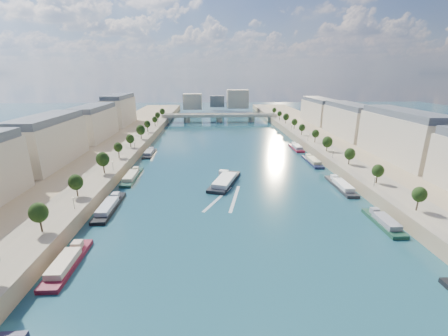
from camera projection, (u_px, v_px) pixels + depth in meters
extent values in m
plane|color=#0C2B36|center=(227.00, 161.00, 165.12)|extent=(700.00, 700.00, 0.00)
cube|color=#9E8460|center=(94.00, 158.00, 161.18)|extent=(44.00, 520.00, 5.00)
cube|color=#9E8460|center=(356.00, 155.00, 167.55)|extent=(44.00, 520.00, 5.00)
cube|color=gray|center=(122.00, 153.00, 161.07)|extent=(14.00, 520.00, 0.10)
cube|color=gray|center=(330.00, 151.00, 166.11)|extent=(14.00, 520.00, 0.10)
cylinder|color=#382B1E|center=(46.00, 222.00, 82.51)|extent=(0.50, 0.50, 3.82)
ellipsoid|color=black|center=(43.00, 210.00, 81.42)|extent=(4.80, 4.80, 5.52)
cylinder|color=#382B1E|center=(81.00, 190.00, 105.36)|extent=(0.50, 0.50, 3.82)
ellipsoid|color=black|center=(80.00, 180.00, 104.28)|extent=(4.80, 4.80, 5.52)
cylinder|color=#382B1E|center=(104.00, 169.00, 128.22)|extent=(0.50, 0.50, 3.82)
ellipsoid|color=black|center=(103.00, 161.00, 127.13)|extent=(4.80, 4.80, 5.52)
cylinder|color=#382B1E|center=(120.00, 155.00, 151.07)|extent=(0.50, 0.50, 3.82)
ellipsoid|color=black|center=(119.00, 148.00, 149.99)|extent=(4.80, 4.80, 5.52)
cylinder|color=#382B1E|center=(132.00, 144.00, 173.93)|extent=(0.50, 0.50, 3.82)
ellipsoid|color=black|center=(131.00, 138.00, 172.85)|extent=(4.80, 4.80, 5.52)
cylinder|color=#382B1E|center=(141.00, 136.00, 196.79)|extent=(0.50, 0.50, 3.82)
ellipsoid|color=black|center=(140.00, 130.00, 195.70)|extent=(4.80, 4.80, 5.52)
cylinder|color=#382B1E|center=(148.00, 129.00, 219.64)|extent=(0.50, 0.50, 3.82)
ellipsoid|color=black|center=(148.00, 124.00, 218.56)|extent=(4.80, 4.80, 5.52)
cylinder|color=#382B1E|center=(154.00, 124.00, 242.50)|extent=(0.50, 0.50, 3.82)
ellipsoid|color=black|center=(153.00, 120.00, 241.41)|extent=(4.80, 4.80, 5.52)
cylinder|color=#382B1E|center=(159.00, 120.00, 265.35)|extent=(0.50, 0.50, 3.82)
ellipsoid|color=black|center=(158.00, 116.00, 264.27)|extent=(4.80, 4.80, 5.52)
cylinder|color=#382B1E|center=(163.00, 116.00, 288.21)|extent=(0.50, 0.50, 3.82)
ellipsoid|color=black|center=(162.00, 112.00, 287.13)|extent=(4.80, 4.80, 5.52)
cylinder|color=#382B1E|center=(414.00, 203.00, 94.99)|extent=(0.50, 0.50, 3.82)
ellipsoid|color=black|center=(416.00, 192.00, 93.91)|extent=(4.80, 4.80, 5.52)
cylinder|color=#382B1E|center=(374.00, 178.00, 117.85)|extent=(0.50, 0.50, 3.82)
ellipsoid|color=black|center=(375.00, 169.00, 116.76)|extent=(4.80, 4.80, 5.52)
cylinder|color=#382B1E|center=(347.00, 161.00, 140.70)|extent=(0.50, 0.50, 3.82)
ellipsoid|color=black|center=(348.00, 153.00, 139.62)|extent=(4.80, 4.80, 5.52)
cylinder|color=#382B1E|center=(328.00, 148.00, 163.56)|extent=(0.50, 0.50, 3.82)
ellipsoid|color=black|center=(329.00, 142.00, 162.47)|extent=(4.80, 4.80, 5.52)
cylinder|color=#382B1E|center=(313.00, 139.00, 186.41)|extent=(0.50, 0.50, 3.82)
ellipsoid|color=black|center=(314.00, 134.00, 185.33)|extent=(4.80, 4.80, 5.52)
cylinder|color=#382B1E|center=(302.00, 132.00, 209.27)|extent=(0.50, 0.50, 3.82)
ellipsoid|color=black|center=(303.00, 127.00, 208.19)|extent=(4.80, 4.80, 5.52)
cylinder|color=#382B1E|center=(293.00, 126.00, 232.13)|extent=(0.50, 0.50, 3.82)
ellipsoid|color=black|center=(293.00, 122.00, 231.04)|extent=(4.80, 4.80, 5.52)
cylinder|color=#382B1E|center=(285.00, 122.00, 254.98)|extent=(0.50, 0.50, 3.82)
ellipsoid|color=black|center=(286.00, 117.00, 253.90)|extent=(4.80, 4.80, 5.52)
cylinder|color=#382B1E|center=(279.00, 118.00, 277.84)|extent=(0.50, 0.50, 3.82)
ellipsoid|color=black|center=(279.00, 114.00, 276.75)|extent=(4.80, 4.80, 5.52)
cylinder|color=#382B1E|center=(274.00, 114.00, 300.69)|extent=(0.50, 0.50, 3.82)
ellipsoid|color=black|center=(274.00, 111.00, 299.61)|extent=(4.80, 4.80, 5.52)
cylinder|color=black|center=(74.00, 204.00, 94.02)|extent=(0.14, 0.14, 4.00)
sphere|color=#FFE5B2|center=(73.00, 197.00, 93.38)|extent=(0.36, 0.36, 0.36)
cylinder|color=black|center=(113.00, 166.00, 132.11)|extent=(0.14, 0.14, 4.00)
sphere|color=#FFE5B2|center=(112.00, 162.00, 131.48)|extent=(0.36, 0.36, 0.36)
cylinder|color=black|center=(135.00, 145.00, 170.20)|extent=(0.14, 0.14, 4.00)
sphere|color=#FFE5B2|center=(134.00, 142.00, 169.57)|extent=(0.36, 0.36, 0.36)
cylinder|color=black|center=(148.00, 132.00, 208.30)|extent=(0.14, 0.14, 4.00)
sphere|color=#FFE5B2|center=(148.00, 129.00, 207.66)|extent=(0.36, 0.36, 0.36)
cylinder|color=black|center=(158.00, 123.00, 246.39)|extent=(0.14, 0.14, 4.00)
sphere|color=#FFE5B2|center=(158.00, 121.00, 245.76)|extent=(0.36, 0.36, 0.36)
cylinder|color=black|center=(375.00, 182.00, 112.95)|extent=(0.14, 0.14, 4.00)
sphere|color=#FFE5B2|center=(375.00, 177.00, 112.31)|extent=(0.36, 0.36, 0.36)
cylinder|color=black|center=(333.00, 154.00, 151.04)|extent=(0.14, 0.14, 4.00)
sphere|color=#FFE5B2|center=(333.00, 150.00, 150.41)|extent=(0.36, 0.36, 0.36)
cylinder|color=black|center=(308.00, 138.00, 189.13)|extent=(0.14, 0.14, 4.00)
sphere|color=#FFE5B2|center=(308.00, 135.00, 188.50)|extent=(0.36, 0.36, 0.36)
cylinder|color=black|center=(291.00, 127.00, 227.23)|extent=(0.14, 0.14, 4.00)
sphere|color=#FFE5B2|center=(292.00, 125.00, 226.59)|extent=(0.36, 0.36, 0.36)
cylinder|color=black|center=(280.00, 120.00, 265.32)|extent=(0.14, 0.14, 4.00)
sphere|color=#FFE5B2|center=(280.00, 117.00, 264.69)|extent=(0.36, 0.36, 0.36)
cube|color=beige|center=(49.00, 143.00, 140.64)|extent=(16.00, 52.00, 20.00)
cube|color=#474C54|center=(45.00, 118.00, 137.14)|extent=(14.72, 50.44, 3.20)
cube|color=beige|center=(95.00, 123.00, 195.87)|extent=(16.00, 52.00, 20.00)
cube|color=#474C54|center=(92.00, 105.00, 192.37)|extent=(14.72, 50.44, 3.20)
cube|color=beige|center=(120.00, 112.00, 251.11)|extent=(16.00, 52.00, 20.00)
cube|color=#474C54|center=(118.00, 98.00, 247.61)|extent=(14.72, 50.44, 3.20)
cube|color=beige|center=(401.00, 139.00, 148.16)|extent=(16.00, 52.00, 20.00)
cube|color=#474C54|center=(405.00, 116.00, 144.66)|extent=(14.72, 50.44, 3.20)
cube|color=beige|center=(349.00, 121.00, 203.40)|extent=(16.00, 52.00, 20.00)
cube|color=#474C54|center=(351.00, 104.00, 199.89)|extent=(14.72, 50.44, 3.20)
cube|color=beige|center=(319.00, 111.00, 258.63)|extent=(16.00, 52.00, 20.00)
cube|color=#474C54|center=(320.00, 97.00, 255.13)|extent=(14.72, 50.44, 3.20)
cube|color=beige|center=(193.00, 101.00, 359.55)|extent=(22.00, 18.00, 18.00)
cube|color=beige|center=(237.00, 99.00, 370.91)|extent=(26.00, 20.00, 22.00)
cube|color=#474C54|center=(217.00, 101.00, 385.29)|extent=(18.00, 16.00, 14.00)
cube|color=#C1B79E|center=(219.00, 116.00, 295.77)|extent=(112.00, 11.00, 2.20)
cube|color=#C1B79E|center=(220.00, 115.00, 290.55)|extent=(112.00, 0.80, 0.90)
cube|color=#C1B79E|center=(219.00, 114.00, 300.07)|extent=(112.00, 0.80, 0.90)
cylinder|color=#C1B79E|center=(187.00, 120.00, 295.47)|extent=(6.40, 6.40, 5.00)
cylinder|color=#C1B79E|center=(219.00, 119.00, 296.88)|extent=(6.40, 6.40, 5.00)
cylinder|color=#C1B79E|center=(251.00, 119.00, 298.30)|extent=(6.40, 6.40, 5.00)
cube|color=#C1B79E|center=(167.00, 120.00, 294.58)|extent=(6.00, 12.00, 5.00)
cube|color=#C1B79E|center=(271.00, 119.00, 299.18)|extent=(6.00, 12.00, 5.00)
cube|color=black|center=(224.00, 182.00, 131.63)|extent=(16.17, 28.37, 1.95)
cube|color=white|center=(225.00, 180.00, 128.99)|extent=(11.76, 18.87, 1.76)
cube|color=white|center=(224.00, 172.00, 138.86)|extent=(4.75, 4.36, 1.80)
cube|color=silver|center=(218.00, 198.00, 115.40)|extent=(12.38, 23.94, 0.04)
cube|color=silver|center=(235.00, 198.00, 115.69)|extent=(6.47, 25.70, 0.04)
cube|color=maroon|center=(68.00, 265.00, 75.03)|extent=(5.00, 20.92, 1.80)
cube|color=beige|center=(64.00, 263.00, 72.92)|extent=(4.10, 11.50, 1.60)
cube|color=beige|center=(77.00, 245.00, 80.46)|extent=(2.50, 2.51, 1.80)
cube|color=black|center=(110.00, 208.00, 106.55)|extent=(5.00, 25.09, 1.80)
cube|color=#B8BBC5|center=(107.00, 206.00, 104.13)|extent=(4.10, 13.80, 1.60)
cube|color=#B8BBC5|center=(115.00, 195.00, 113.18)|extent=(2.50, 3.01, 1.80)
cube|color=#1A4134|center=(132.00, 178.00, 137.74)|extent=(5.00, 25.60, 1.80)
cube|color=beige|center=(131.00, 176.00, 135.27)|extent=(4.10, 14.08, 1.60)
cube|color=beige|center=(136.00, 169.00, 144.51)|extent=(2.50, 3.07, 1.80)
cube|color=#252528|center=(150.00, 154.00, 177.70)|extent=(5.00, 20.72, 1.80)
cube|color=gray|center=(149.00, 152.00, 175.60)|extent=(4.10, 11.40, 1.60)
cube|color=gray|center=(151.00, 149.00, 183.07)|extent=(2.50, 2.49, 1.80)
cube|color=#1A422F|center=(383.00, 224.00, 95.48)|extent=(5.00, 18.87, 1.80)
cube|color=gray|center=(387.00, 221.00, 93.52)|extent=(4.10, 10.38, 1.60)
cube|color=gray|center=(375.00, 211.00, 100.32)|extent=(2.50, 2.26, 1.80)
cube|color=#27272A|center=(341.00, 187.00, 126.43)|extent=(5.00, 24.30, 1.80)
cube|color=white|center=(343.00, 185.00, 124.07)|extent=(4.10, 13.37, 1.60)
cube|color=white|center=(334.00, 177.00, 132.83)|extent=(2.50, 2.92, 1.80)
cube|color=#1B203C|center=(312.00, 162.00, 161.37)|extent=(5.00, 23.18, 1.80)
cube|color=#BAB58C|center=(314.00, 160.00, 159.09)|extent=(4.10, 12.75, 1.60)
cube|color=#BAB58C|center=(308.00, 156.00, 167.45)|extent=(2.50, 2.78, 1.80)
cube|color=maroon|center=(296.00, 149.00, 191.01)|extent=(5.00, 20.72, 1.80)
cube|color=#AAB1B6|center=(297.00, 147.00, 188.92)|extent=(4.10, 11.40, 1.60)
cube|color=#AAB1B6|center=(294.00, 144.00, 196.39)|extent=(2.50, 2.49, 1.80)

